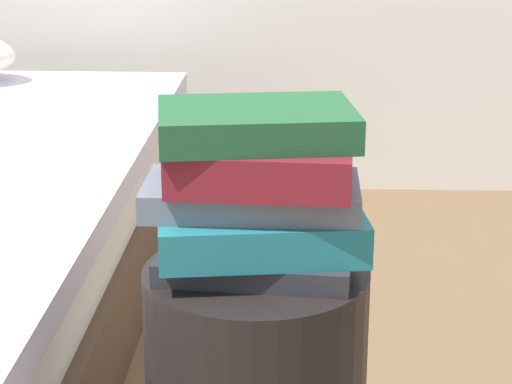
# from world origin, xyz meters

# --- Properties ---
(book_charcoal) EXTENTS (0.29, 0.19, 0.03)m
(book_charcoal) POSITION_xyz_m (0.00, 0.00, 0.54)
(book_charcoal) COLOR #28282D
(book_charcoal) RESTS_ON side_table
(book_teal) EXTENTS (0.30, 0.21, 0.06)m
(book_teal) POSITION_xyz_m (0.01, 0.00, 0.59)
(book_teal) COLOR #1E727F
(book_teal) RESTS_ON book_charcoal
(book_slate) EXTENTS (0.30, 0.16, 0.04)m
(book_slate) POSITION_xyz_m (-0.01, 0.01, 0.64)
(book_slate) COLOR slate
(book_slate) RESTS_ON book_teal
(book_maroon) EXTENTS (0.26, 0.20, 0.06)m
(book_maroon) POSITION_xyz_m (0.01, 0.00, 0.68)
(book_maroon) COLOR maroon
(book_maroon) RESTS_ON book_slate
(book_forest) EXTENTS (0.29, 0.21, 0.05)m
(book_forest) POSITION_xyz_m (0.00, 0.01, 0.74)
(book_forest) COLOR #1E512D
(book_forest) RESTS_ON book_maroon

